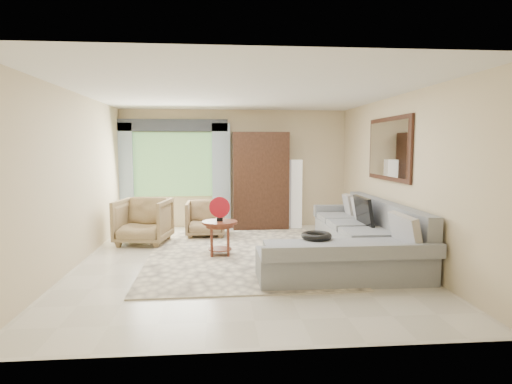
{
  "coord_description": "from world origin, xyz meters",
  "views": [
    {
      "loc": [
        -0.35,
        -6.56,
        1.78
      ],
      "look_at": [
        0.25,
        0.35,
        1.05
      ],
      "focal_mm": 30.0,
      "sensor_mm": 36.0,
      "label": 1
    }
  ],
  "objects": [
    {
      "name": "window",
      "position": [
        -1.35,
        2.97,
        1.4
      ],
      "size": [
        1.8,
        0.04,
        1.4
      ],
      "primitive_type": "cube",
      "color": "#669E59",
      "rests_on": "wall_back"
    },
    {
      "name": "potted_plant",
      "position": [
        -2.11,
        2.75,
        0.24
      ],
      "size": [
        0.48,
        0.43,
        0.48
      ],
      "primitive_type": "imported",
      "rotation": [
        0.0,
        0.0,
        -0.14
      ],
      "color": "#999999",
      "rests_on": "ground"
    },
    {
      "name": "coffee_table",
      "position": [
        -0.34,
        0.34,
        0.3
      ],
      "size": [
        0.58,
        0.58,
        0.58
      ],
      "rotation": [
        0.0,
        0.0,
        0.3
      ],
      "color": "#492013",
      "rests_on": "ground"
    },
    {
      "name": "floor_lamp",
      "position": [
        1.35,
        2.78,
        0.75
      ],
      "size": [
        0.24,
        0.24,
        1.5
      ],
      "primitive_type": "cube",
      "color": "silver",
      "rests_on": "ground"
    },
    {
      "name": "area_rug",
      "position": [
        0.01,
        0.38,
        0.01
      ],
      "size": [
        3.06,
        4.04,
        0.02
      ],
      "primitive_type": "cube",
      "rotation": [
        0.0,
        0.0,
        0.01
      ],
      "color": "#F5E6C2",
      "rests_on": "ground"
    },
    {
      "name": "wall_mirror",
      "position": [
        2.46,
        0.35,
        1.75
      ],
      "size": [
        0.05,
        1.7,
        1.05
      ],
      "color": "black",
      "rests_on": "wall_right"
    },
    {
      "name": "armoire",
      "position": [
        0.55,
        2.72,
        1.05
      ],
      "size": [
        1.2,
        0.55,
        2.1
      ],
      "primitive_type": "cube",
      "color": "black",
      "rests_on": "ground"
    },
    {
      "name": "valance",
      "position": [
        -1.35,
        2.9,
        2.25
      ],
      "size": [
        2.4,
        0.12,
        0.26
      ],
      "primitive_type": "cube",
      "color": "#1E232D",
      "rests_on": "wall_back"
    },
    {
      "name": "curtain_left",
      "position": [
        -2.4,
        2.88,
        1.15
      ],
      "size": [
        0.4,
        0.08,
        2.3
      ],
      "primitive_type": "cube",
      "color": "#9EB7CC",
      "rests_on": "ground"
    },
    {
      "name": "ground",
      "position": [
        0.0,
        0.0,
        0.0
      ],
      "size": [
        6.0,
        6.0,
        0.0
      ],
      "primitive_type": "plane",
      "color": "silver",
      "rests_on": "ground"
    },
    {
      "name": "red_disc",
      "position": [
        -0.34,
        0.34,
        0.81
      ],
      "size": [
        0.34,
        0.07,
        0.34
      ],
      "primitive_type": "cylinder",
      "rotation": [
        1.57,
        0.0,
        -0.14
      ],
      "color": "#A5101C",
      "rests_on": "coffee_table"
    },
    {
      "name": "armchair_right",
      "position": [
        -0.62,
        1.93,
        0.36
      ],
      "size": [
        0.77,
        0.79,
        0.71
      ],
      "primitive_type": "imported",
      "rotation": [
        0.0,
        0.0,
        -0.01
      ],
      "color": "#977852",
      "rests_on": "ground"
    },
    {
      "name": "curtain_right",
      "position": [
        -0.3,
        2.88,
        1.15
      ],
      "size": [
        0.4,
        0.08,
        2.3
      ],
      "primitive_type": "cube",
      "color": "#9EB7CC",
      "rests_on": "ground"
    },
    {
      "name": "tv_screen",
      "position": [
        2.05,
        0.31,
        0.72
      ],
      "size": [
        0.14,
        0.74,
        0.48
      ],
      "primitive_type": "cube",
      "rotation": [
        0.0,
        -0.17,
        0.0
      ],
      "color": "black",
      "rests_on": "sectional_sofa"
    },
    {
      "name": "sectional_sofa",
      "position": [
        1.78,
        -0.18,
        0.28
      ],
      "size": [
        2.3,
        3.46,
        0.9
      ],
      "color": "gray",
      "rests_on": "ground"
    },
    {
      "name": "garden_hose",
      "position": [
        1.0,
        -0.78,
        0.55
      ],
      "size": [
        0.43,
        0.43,
        0.09
      ],
      "primitive_type": "torus",
      "color": "black",
      "rests_on": "sectional_sofa"
    },
    {
      "name": "armchair_left",
      "position": [
        -1.74,
        1.36,
        0.42
      ],
      "size": [
        1.05,
        1.07,
        0.84
      ],
      "primitive_type": "imported",
      "rotation": [
        0.0,
        0.0,
        -0.18
      ],
      "color": "#967C52",
      "rests_on": "ground"
    }
  ]
}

